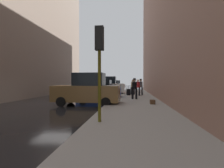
{
  "coord_description": "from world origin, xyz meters",
  "views": [
    {
      "loc": [
        5.66,
        -12.29,
        1.7
      ],
      "look_at": [
        3.68,
        6.47,
        1.36
      ],
      "focal_mm": 28.0,
      "sensor_mm": 36.0,
      "label": 1
    }
  ],
  "objects_px": {
    "pedestrian_in_tan_coat": "(133,86)",
    "pedestrian_with_fedora": "(134,88)",
    "rolling_suitcase": "(128,92)",
    "duffel_bag": "(152,102)",
    "parked_bronze_suv": "(87,90)",
    "parked_silver_sedan": "(114,85)",
    "parked_blue_sedan": "(99,90)",
    "parked_red_hatchback": "(111,86)",
    "pedestrian_in_red_jacket": "(138,87)",
    "fire_hydrant": "(118,93)",
    "pedestrian_with_beanie": "(141,86)",
    "traffic_light": "(99,53)",
    "parked_white_van": "(106,86)"
  },
  "relations": [
    {
      "from": "parked_white_van",
      "to": "parked_silver_sedan",
      "type": "xyz_separation_m",
      "value": [
        0.0,
        10.66,
        -0.18
      ]
    },
    {
      "from": "pedestrian_with_fedora",
      "to": "pedestrian_in_tan_coat",
      "type": "bearing_deg",
      "value": 90.94
    },
    {
      "from": "parked_silver_sedan",
      "to": "parked_blue_sedan",
      "type": "bearing_deg",
      "value": -90.0
    },
    {
      "from": "fire_hydrant",
      "to": "pedestrian_with_fedora",
      "type": "xyz_separation_m",
      "value": [
        1.56,
        -1.76,
        0.64
      ]
    },
    {
      "from": "parked_white_van",
      "to": "parked_bronze_suv",
      "type": "bearing_deg",
      "value": -90.0
    },
    {
      "from": "fire_hydrant",
      "to": "pedestrian_in_red_jacket",
      "type": "height_order",
      "value": "pedestrian_in_red_jacket"
    },
    {
      "from": "parked_bronze_suv",
      "to": "pedestrian_with_fedora",
      "type": "height_order",
      "value": "parked_bronze_suv"
    },
    {
      "from": "parked_silver_sedan",
      "to": "pedestrian_with_fedora",
      "type": "height_order",
      "value": "pedestrian_with_fedora"
    },
    {
      "from": "parked_bronze_suv",
      "to": "pedestrian_with_beanie",
      "type": "bearing_deg",
      "value": 60.75
    },
    {
      "from": "pedestrian_with_fedora",
      "to": "rolling_suitcase",
      "type": "height_order",
      "value": "pedestrian_with_fedora"
    },
    {
      "from": "parked_white_van",
      "to": "parked_red_hatchback",
      "type": "bearing_deg",
      "value": 90.0
    },
    {
      "from": "fire_hydrant",
      "to": "duffel_bag",
      "type": "distance_m",
      "value": 5.51
    },
    {
      "from": "parked_blue_sedan",
      "to": "parked_silver_sedan",
      "type": "distance_m",
      "value": 15.67
    },
    {
      "from": "parked_bronze_suv",
      "to": "fire_hydrant",
      "type": "bearing_deg",
      "value": 69.0
    },
    {
      "from": "pedestrian_with_fedora",
      "to": "duffel_bag",
      "type": "xyz_separation_m",
      "value": [
        1.13,
        -3.05,
        -0.85
      ]
    },
    {
      "from": "parked_red_hatchback",
      "to": "pedestrian_in_red_jacket",
      "type": "distance_m",
      "value": 9.21
    },
    {
      "from": "pedestrian_with_fedora",
      "to": "duffel_bag",
      "type": "height_order",
      "value": "pedestrian_with_fedora"
    },
    {
      "from": "traffic_light",
      "to": "pedestrian_with_fedora",
      "type": "distance_m",
      "value": 8.71
    },
    {
      "from": "pedestrian_with_beanie",
      "to": "parked_silver_sedan",
      "type": "bearing_deg",
      "value": 107.53
    },
    {
      "from": "pedestrian_with_beanie",
      "to": "rolling_suitcase",
      "type": "height_order",
      "value": "pedestrian_with_beanie"
    },
    {
      "from": "parked_bronze_suv",
      "to": "parked_blue_sedan",
      "type": "relative_size",
      "value": 1.09
    },
    {
      "from": "traffic_light",
      "to": "pedestrian_with_fedora",
      "type": "height_order",
      "value": "traffic_light"
    },
    {
      "from": "parked_red_hatchback",
      "to": "parked_silver_sedan",
      "type": "height_order",
      "value": "same"
    },
    {
      "from": "parked_bronze_suv",
      "to": "rolling_suitcase",
      "type": "distance_m",
      "value": 7.61
    },
    {
      "from": "pedestrian_in_tan_coat",
      "to": "duffel_bag",
      "type": "relative_size",
      "value": 3.89
    },
    {
      "from": "parked_silver_sedan",
      "to": "rolling_suitcase",
      "type": "xyz_separation_m",
      "value": [
        2.8,
        -13.48,
        -0.36
      ]
    },
    {
      "from": "rolling_suitcase",
      "to": "duffel_bag",
      "type": "relative_size",
      "value": 2.36
    },
    {
      "from": "pedestrian_in_tan_coat",
      "to": "traffic_light",
      "type": "bearing_deg",
      "value": -96.12
    },
    {
      "from": "pedestrian_in_tan_coat",
      "to": "rolling_suitcase",
      "type": "relative_size",
      "value": 1.64
    },
    {
      "from": "pedestrian_in_red_jacket",
      "to": "pedestrian_in_tan_coat",
      "type": "bearing_deg",
      "value": 112.22
    },
    {
      "from": "pedestrian_in_red_jacket",
      "to": "traffic_light",
      "type": "bearing_deg",
      "value": -99.21
    },
    {
      "from": "fire_hydrant",
      "to": "pedestrian_in_tan_coat",
      "type": "xyz_separation_m",
      "value": [
        1.48,
        3.14,
        0.61
      ]
    },
    {
      "from": "parked_blue_sedan",
      "to": "traffic_light",
      "type": "xyz_separation_m",
      "value": [
        1.85,
        -10.35,
        1.91
      ]
    },
    {
      "from": "fire_hydrant",
      "to": "pedestrian_with_beanie",
      "type": "bearing_deg",
      "value": 49.12
    },
    {
      "from": "parked_blue_sedan",
      "to": "fire_hydrant",
      "type": "height_order",
      "value": "parked_blue_sedan"
    },
    {
      "from": "pedestrian_in_red_jacket",
      "to": "rolling_suitcase",
      "type": "bearing_deg",
      "value": 153.43
    },
    {
      "from": "pedestrian_in_red_jacket",
      "to": "duffel_bag",
      "type": "bearing_deg",
      "value": -84.12
    },
    {
      "from": "fire_hydrant",
      "to": "pedestrian_in_tan_coat",
      "type": "height_order",
      "value": "pedestrian_in_tan_coat"
    },
    {
      "from": "parked_bronze_suv",
      "to": "parked_silver_sedan",
      "type": "distance_m",
      "value": 20.54
    },
    {
      "from": "pedestrian_in_red_jacket",
      "to": "pedestrian_with_fedora",
      "type": "bearing_deg",
      "value": -96.99
    },
    {
      "from": "parked_blue_sedan",
      "to": "pedestrian_with_beanie",
      "type": "relative_size",
      "value": 2.38
    },
    {
      "from": "parked_white_van",
      "to": "fire_hydrant",
      "type": "relative_size",
      "value": 6.6
    },
    {
      "from": "parked_white_van",
      "to": "pedestrian_with_beanie",
      "type": "distance_m",
      "value": 4.83
    },
    {
      "from": "pedestrian_in_red_jacket",
      "to": "parked_blue_sedan",
      "type": "bearing_deg",
      "value": -156.14
    },
    {
      "from": "pedestrian_with_beanie",
      "to": "pedestrian_in_red_jacket",
      "type": "bearing_deg",
      "value": -111.92
    },
    {
      "from": "parked_bronze_suv",
      "to": "parked_silver_sedan",
      "type": "relative_size",
      "value": 1.09
    },
    {
      "from": "pedestrian_in_tan_coat",
      "to": "pedestrian_with_fedora",
      "type": "xyz_separation_m",
      "value": [
        0.08,
        -4.9,
        0.03
      ]
    },
    {
      "from": "parked_red_hatchback",
      "to": "pedestrian_in_tan_coat",
      "type": "height_order",
      "value": "pedestrian_in_tan_coat"
    },
    {
      "from": "pedestrian_in_tan_coat",
      "to": "parked_silver_sedan",
      "type": "bearing_deg",
      "value": 104.49
    },
    {
      "from": "parked_white_van",
      "to": "fire_hydrant",
      "type": "xyz_separation_m",
      "value": [
        1.8,
        -5.18,
        -0.54
      ]
    }
  ]
}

